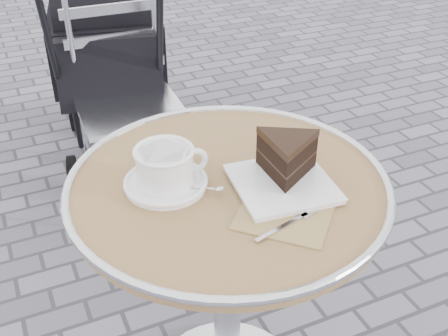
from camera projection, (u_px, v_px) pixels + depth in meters
name	position (u px, v px, depth m)	size (l,w,h in m)	color
cafe_table	(228.00, 239.00, 1.32)	(0.72, 0.72, 0.74)	silver
cappuccino_set	(166.00, 170.00, 1.20)	(0.19, 0.18, 0.09)	white
cake_plate_set	(286.00, 163.00, 1.21)	(0.28, 0.32, 0.11)	#9C7B55
bistro_chair	(122.00, 78.00, 2.18)	(0.40, 0.40, 0.85)	silver
baby_stroller	(109.00, 59.00, 2.52)	(0.63, 1.04, 1.01)	black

